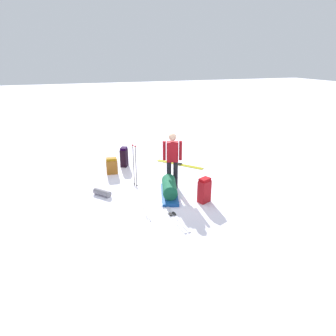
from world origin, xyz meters
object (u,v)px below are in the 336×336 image
(gear_sled, at_px, (169,189))
(sleeping_mat_rolled, at_px, (102,193))
(ski_poles_planted_near, at_px, (135,164))
(backpack_small_spare, at_px, (112,166))
(skier_standing, at_px, (172,158))
(backpack_large_dark, at_px, (124,157))
(ski_pair_far, at_px, (172,215))
(ski_pair_near, at_px, (180,164))
(backpack_bright, at_px, (204,190))

(gear_sled, bearing_deg, sleeping_mat_rolled, 69.98)
(ski_poles_planted_near, bearing_deg, sleeping_mat_rolled, 105.79)
(backpack_small_spare, height_order, gear_sled, backpack_small_spare)
(skier_standing, distance_m, backpack_large_dark, 2.61)
(skier_standing, distance_m, ski_pair_far, 1.94)
(ski_pair_near, relative_size, ski_poles_planted_near, 1.15)
(backpack_bright, xyz_separation_m, sleeping_mat_rolled, (1.32, 2.60, -0.25))
(ski_pair_near, bearing_deg, skier_standing, 152.13)
(skier_standing, bearing_deg, ski_poles_planted_near, 67.54)
(skier_standing, bearing_deg, ski_pair_far, 159.84)
(ski_pair_near, xyz_separation_m, ski_pair_far, (-3.40, 1.54, 0.00))
(ski_poles_planted_near, distance_m, sleeping_mat_rolled, 1.27)
(skier_standing, height_order, backpack_bright, skier_standing)
(skier_standing, xyz_separation_m, ski_poles_planted_near, (0.43, 1.05, -0.21))
(backpack_bright, bearing_deg, backpack_small_spare, 34.82)
(ski_pair_far, distance_m, backpack_bright, 1.20)
(ski_pair_near, xyz_separation_m, backpack_bright, (-2.99, 0.46, 0.33))
(backpack_large_dark, relative_size, gear_sled, 0.49)
(ski_poles_planted_near, bearing_deg, backpack_small_spare, 20.81)
(skier_standing, height_order, backpack_small_spare, skier_standing)
(ski_pair_far, bearing_deg, skier_standing, -20.16)
(ski_pair_far, relative_size, gear_sled, 1.22)
(ski_pair_near, relative_size, ski_pair_far, 0.86)
(ski_pair_far, bearing_deg, gear_sled, -15.97)
(skier_standing, xyz_separation_m, backpack_small_spare, (1.76, 1.55, -0.68))
(backpack_large_dark, height_order, backpack_small_spare, backpack_large_dark)
(backpack_small_spare, xyz_separation_m, sleeping_mat_rolled, (-1.62, 0.55, -0.18))
(ski_pair_far, bearing_deg, ski_pair_near, -24.37)
(ski_pair_near, bearing_deg, ski_poles_planted_near, 124.44)
(skier_standing, height_order, ski_pair_near, skier_standing)
(backpack_bright, distance_m, sleeping_mat_rolled, 2.93)
(ski_pair_far, height_order, backpack_large_dark, backpack_large_dark)
(ski_pair_far, bearing_deg, backpack_small_spare, 16.06)
(backpack_bright, xyz_separation_m, gear_sled, (0.66, 0.78, -0.12))
(backpack_large_dark, bearing_deg, backpack_small_spare, 136.55)
(ski_pair_near, bearing_deg, gear_sled, 152.13)
(ski_pair_far, height_order, ski_poles_planted_near, ski_poles_planted_near)
(backpack_large_dark, relative_size, ski_poles_planted_near, 0.54)
(backpack_large_dark, bearing_deg, sleeping_mat_rolled, 153.52)
(ski_pair_near, relative_size, gear_sled, 1.05)
(skier_standing, relative_size, backpack_large_dark, 2.38)
(backpack_bright, height_order, gear_sled, backpack_bright)
(ski_pair_near, height_order, ski_pair_far, same)
(skier_standing, xyz_separation_m, gear_sled, (-0.53, 0.28, -0.73))
(ski_poles_planted_near, bearing_deg, ski_pair_near, -55.56)
(sleeping_mat_rolled, bearing_deg, backpack_small_spare, -18.79)
(ski_poles_planted_near, bearing_deg, backpack_large_dark, -1.13)
(backpack_small_spare, distance_m, sleeping_mat_rolled, 1.72)
(backpack_large_dark, height_order, sleeping_mat_rolled, backpack_large_dark)
(ski_pair_near, bearing_deg, backpack_bright, 171.35)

